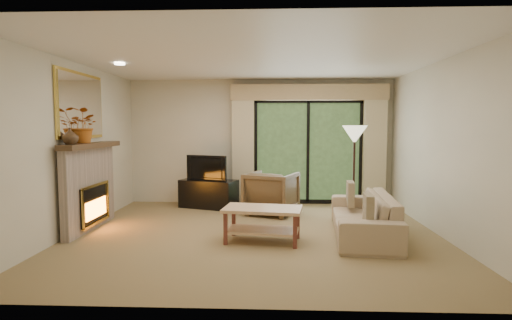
{
  "coord_description": "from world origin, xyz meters",
  "views": [
    {
      "loc": [
        0.25,
        -5.92,
        1.62
      ],
      "look_at": [
        0.0,
        0.3,
        1.1
      ],
      "focal_mm": 28.0,
      "sensor_mm": 36.0,
      "label": 1
    }
  ],
  "objects_px": {
    "media_console": "(209,194)",
    "sofa": "(363,215)",
    "coffee_table": "(263,224)",
    "armchair": "(271,193)"
  },
  "relations": [
    {
      "from": "media_console",
      "to": "sofa",
      "type": "distance_m",
      "value": 3.28
    },
    {
      "from": "sofa",
      "to": "coffee_table",
      "type": "height_order",
      "value": "sofa"
    },
    {
      "from": "media_console",
      "to": "coffee_table",
      "type": "height_order",
      "value": "media_console"
    },
    {
      "from": "armchair",
      "to": "media_console",
      "type": "bearing_deg",
      "value": -2.12
    },
    {
      "from": "armchair",
      "to": "coffee_table",
      "type": "bearing_deg",
      "value": 107.57
    },
    {
      "from": "armchair",
      "to": "coffee_table",
      "type": "xyz_separation_m",
      "value": [
        -0.12,
        -1.79,
        -0.15
      ]
    },
    {
      "from": "armchair",
      "to": "coffee_table",
      "type": "relative_size",
      "value": 0.81
    },
    {
      "from": "media_console",
      "to": "sofa",
      "type": "xyz_separation_m",
      "value": [
        2.63,
        -1.97,
        0.03
      ]
    },
    {
      "from": "media_console",
      "to": "coffee_table",
      "type": "relative_size",
      "value": 1.03
    },
    {
      "from": "armchair",
      "to": "sofa",
      "type": "height_order",
      "value": "armchair"
    }
  ]
}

